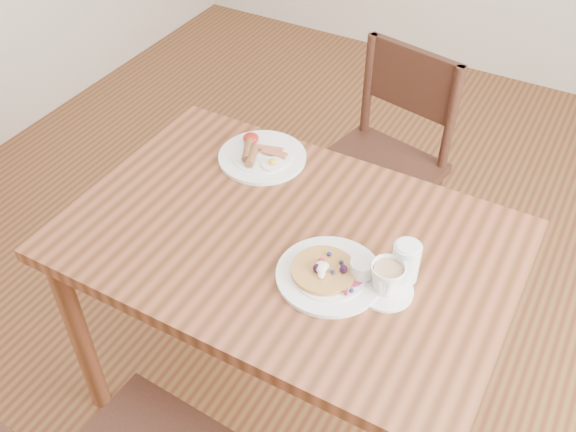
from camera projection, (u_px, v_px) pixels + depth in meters
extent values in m
plane|color=#562A18|center=(288.00, 391.00, 2.22)|extent=(5.00, 5.00, 0.00)
cube|color=brown|center=(288.00, 241.00, 1.73)|extent=(1.20, 0.80, 0.04)
cylinder|color=brown|center=(80.00, 336.00, 1.96)|extent=(0.06, 0.06, 0.71)
cylinder|color=brown|center=(491.00, 319.00, 2.01)|extent=(0.06, 0.06, 0.71)
cylinder|color=brown|center=(206.00, 208.00, 2.40)|extent=(0.06, 0.06, 0.71)
cube|color=#391E14|center=(374.00, 172.00, 2.40)|extent=(0.50, 0.50, 0.04)
cylinder|color=#391E14|center=(305.00, 221.00, 2.55)|extent=(0.04, 0.04, 0.43)
cylinder|color=#391E14|center=(380.00, 265.00, 2.37)|extent=(0.04, 0.04, 0.43)
cylinder|color=#391E14|center=(359.00, 179.00, 2.75)|extent=(0.04, 0.04, 0.43)
cylinder|color=#391E14|center=(431.00, 216.00, 2.58)|extent=(0.04, 0.04, 0.43)
cylinder|color=#391E14|center=(450.00, 122.00, 2.27)|extent=(0.04, 0.04, 0.43)
cylinder|color=#391E14|center=(368.00, 87.00, 2.45)|extent=(0.04, 0.04, 0.43)
cube|color=#391E14|center=(412.00, 80.00, 2.30)|extent=(0.38, 0.11, 0.24)
cylinder|color=white|center=(329.00, 275.00, 1.60)|extent=(0.27, 0.27, 0.01)
cylinder|color=white|center=(330.00, 273.00, 1.60)|extent=(0.19, 0.19, 0.01)
cylinder|color=#B22D59|center=(350.00, 277.00, 1.58)|extent=(0.07, 0.07, 0.00)
cylinder|color=#C68C47|center=(323.00, 270.00, 1.59)|extent=(0.16, 0.16, 0.01)
ellipsoid|color=white|center=(321.00, 266.00, 1.58)|extent=(0.03, 0.03, 0.02)
ellipsoid|color=white|center=(322.00, 276.00, 1.56)|extent=(0.02, 0.02, 0.01)
cylinder|color=white|center=(362.00, 268.00, 1.58)|extent=(0.06, 0.06, 0.04)
cylinder|color=#591E07|center=(362.00, 264.00, 1.57)|extent=(0.05, 0.05, 0.00)
sphere|color=black|center=(337.00, 266.00, 1.58)|extent=(0.02, 0.02, 0.02)
sphere|color=#1E234C|center=(339.00, 260.00, 1.60)|extent=(0.01, 0.01, 0.01)
sphere|color=#1E234C|center=(329.00, 254.00, 1.62)|extent=(0.01, 0.01, 0.01)
sphere|color=#B21938|center=(323.00, 261.00, 1.60)|extent=(0.02, 0.02, 0.02)
sphere|color=black|center=(321.00, 268.00, 1.58)|extent=(0.02, 0.02, 0.02)
sphere|color=#1E234C|center=(331.00, 275.00, 1.57)|extent=(0.01, 0.01, 0.01)
sphere|color=#1E234C|center=(346.00, 293.00, 1.54)|extent=(0.01, 0.01, 0.01)
sphere|color=#B21938|center=(358.00, 285.00, 1.56)|extent=(0.01, 0.01, 0.01)
cylinder|color=white|center=(262.00, 157.00, 1.97)|extent=(0.27, 0.27, 0.01)
cylinder|color=white|center=(262.00, 155.00, 1.96)|extent=(0.19, 0.19, 0.01)
cylinder|color=brown|center=(248.00, 150.00, 1.95)|extent=(0.06, 0.10, 0.03)
cylinder|color=brown|center=(252.00, 155.00, 1.94)|extent=(0.06, 0.10, 0.03)
cube|color=maroon|center=(270.00, 149.00, 1.97)|extent=(0.08, 0.04, 0.01)
cube|color=maroon|center=(275.00, 153.00, 1.95)|extent=(0.08, 0.03, 0.01)
cylinder|color=white|center=(273.00, 164.00, 1.92)|extent=(0.07, 0.07, 0.00)
ellipsoid|color=yellow|center=(273.00, 161.00, 1.91)|extent=(0.03, 0.03, 0.01)
ellipsoid|color=#A5190F|center=(251.00, 138.00, 2.00)|extent=(0.05, 0.05, 0.03)
cylinder|color=white|center=(385.00, 290.00, 1.57)|extent=(0.14, 0.14, 0.01)
imported|color=white|center=(387.00, 278.00, 1.54)|extent=(0.12, 0.12, 0.08)
cylinder|color=tan|center=(388.00, 270.00, 1.52)|extent=(0.07, 0.07, 0.00)
cylinder|color=silver|center=(406.00, 262.00, 1.57)|extent=(0.07, 0.07, 0.11)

